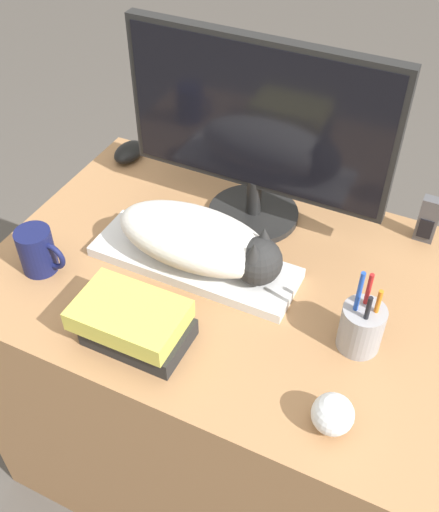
% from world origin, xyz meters
% --- Properties ---
extents(desk, '(1.13, 0.73, 0.75)m').
position_xyz_m(desk, '(0.00, 0.36, 0.38)').
color(desk, '#9E7047').
rests_on(desk, ground_plane).
extents(keyboard, '(0.46, 0.15, 0.02)m').
position_xyz_m(keyboard, '(-0.13, 0.35, 0.77)').
color(keyboard, silver).
rests_on(keyboard, desk).
extents(cat, '(0.38, 0.16, 0.12)m').
position_xyz_m(cat, '(-0.11, 0.35, 0.84)').
color(cat, white).
rests_on(cat, keyboard).
extents(monitor, '(0.60, 0.22, 0.45)m').
position_xyz_m(monitor, '(-0.08, 0.57, 1.00)').
color(monitor, black).
rests_on(monitor, desk).
extents(computer_mouse, '(0.07, 0.10, 0.04)m').
position_xyz_m(computer_mouse, '(-0.48, 0.65, 0.77)').
color(computer_mouse, black).
rests_on(computer_mouse, desk).
extents(coffee_mug, '(0.11, 0.08, 0.10)m').
position_xyz_m(coffee_mug, '(-0.43, 0.20, 0.81)').
color(coffee_mug, '#141947').
rests_on(coffee_mug, desk).
extents(pen_cup, '(0.08, 0.08, 0.19)m').
position_xyz_m(pen_cup, '(0.26, 0.30, 0.81)').
color(pen_cup, '#939399').
rests_on(pen_cup, desk).
extents(baseball, '(0.07, 0.07, 0.07)m').
position_xyz_m(baseball, '(0.27, 0.10, 0.79)').
color(baseball, silver).
rests_on(baseball, desk).
extents(phone, '(0.04, 0.03, 0.11)m').
position_xyz_m(phone, '(0.31, 0.67, 0.81)').
color(phone, '#4C4C51').
rests_on(phone, desk).
extents(book_stack, '(0.22, 0.14, 0.08)m').
position_xyz_m(book_stack, '(-0.14, 0.12, 0.80)').
color(book_stack, black).
rests_on(book_stack, desk).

